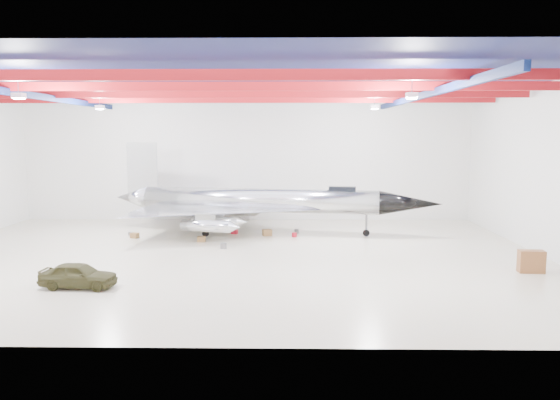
{
  "coord_description": "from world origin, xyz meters",
  "views": [
    {
      "loc": [
        3.81,
        -34.02,
        7.76
      ],
      "look_at": [
        3.22,
        2.0,
        3.38
      ],
      "focal_mm": 35.0,
      "sensor_mm": 36.0,
      "label": 1
    }
  ],
  "objects": [
    {
      "name": "wall_right",
      "position": [
        20.0,
        0.0,
        5.5
      ],
      "size": [
        0.0,
        30.0,
        30.0
      ],
      "primitive_type": "plane",
      "rotation": [
        1.57,
        0.0,
        -1.57
      ],
      "color": "silver",
      "rests_on": "floor"
    },
    {
      "name": "crate_small",
      "position": [
        -8.29,
        6.99,
        0.13
      ],
      "size": [
        0.47,
        0.43,
        0.26
      ],
      "primitive_type": "cube",
      "rotation": [
        0.0,
        0.0,
        -0.43
      ],
      "color": "#59595B",
      "rests_on": "floor"
    },
    {
      "name": "crate_ply",
      "position": [
        -7.75,
        5.99,
        0.2
      ],
      "size": [
        0.68,
        0.61,
        0.39
      ],
      "primitive_type": "cube",
      "rotation": [
        0.0,
        0.0,
        -0.34
      ],
      "color": "olive",
      "rests_on": "floor"
    },
    {
      "name": "wall_back",
      "position": [
        0.0,
        15.0,
        5.5
      ],
      "size": [
        40.0,
        0.0,
        40.0
      ],
      "primitive_type": "plane",
      "rotation": [
        1.57,
        0.0,
        0.0
      ],
      "color": "silver",
      "rests_on": "floor"
    },
    {
      "name": "jet_aircraft",
      "position": [
        1.45,
        8.33,
        2.32
      ],
      "size": [
        25.84,
        16.99,
        7.07
      ],
      "rotation": [
        0.0,
        0.0,
        -0.16
      ],
      "color": "silver",
      "rests_on": "floor"
    },
    {
      "name": "spares_box",
      "position": [
        4.43,
        8.3,
        0.16
      ],
      "size": [
        0.42,
        0.42,
        0.31
      ],
      "primitive_type": "cylinder",
      "rotation": [
        0.0,
        0.0,
        0.24
      ],
      "color": "#59595B",
      "rests_on": "floor"
    },
    {
      "name": "engine_drum",
      "position": [
        -0.63,
        2.3,
        0.19
      ],
      "size": [
        0.53,
        0.53,
        0.39
      ],
      "primitive_type": "cylinder",
      "rotation": [
        0.0,
        0.0,
        0.26
      ],
      "color": "#59595B",
      "rests_on": "floor"
    },
    {
      "name": "jeep",
      "position": [
        -6.85,
        -7.28,
        0.65
      ],
      "size": [
        3.93,
        1.79,
        1.31
      ],
      "primitive_type": "imported",
      "rotation": [
        0.0,
        0.0,
        1.51
      ],
      "color": "#3A381D",
      "rests_on": "floor"
    },
    {
      "name": "desk",
      "position": [
        17.44,
        -3.83,
        0.63
      ],
      "size": [
        1.44,
        0.82,
        1.26
      ],
      "primitive_type": "cube",
      "rotation": [
        0.0,
        0.0,
        -0.09
      ],
      "color": "brown",
      "rests_on": "floor"
    },
    {
      "name": "parts_bin",
      "position": [
        2.14,
        7.12,
        0.23
      ],
      "size": [
        0.8,
        0.72,
        0.47
      ],
      "primitive_type": "cube",
      "rotation": [
        0.0,
        0.0,
        0.32
      ],
      "color": "olive",
      "rests_on": "floor"
    },
    {
      "name": "floor",
      "position": [
        0.0,
        0.0,
        0.0
      ],
      "size": [
        40.0,
        40.0,
        0.0
      ],
      "primitive_type": "plane",
      "color": "beige",
      "rests_on": "ground"
    },
    {
      "name": "oil_barrel",
      "position": [
        -2.51,
        4.64,
        0.19
      ],
      "size": [
        0.56,
        0.45,
        0.39
      ],
      "primitive_type": "cube",
      "rotation": [
        0.0,
        0.0,
        -0.01
      ],
      "color": "olive",
      "rests_on": "floor"
    },
    {
      "name": "ceiling",
      "position": [
        0.0,
        0.0,
        11.0
      ],
      "size": [
        40.0,
        40.0,
        0.0
      ],
      "primitive_type": "plane",
      "rotation": [
        3.14,
        0.0,
        0.0
      ],
      "color": "#0A0F38",
      "rests_on": "wall_back"
    },
    {
      "name": "ceiling_structure",
      "position": [
        0.0,
        0.0,
        10.32
      ],
      "size": [
        39.5,
        29.5,
        1.08
      ],
      "color": "maroon",
      "rests_on": "ceiling"
    },
    {
      "name": "toolbox_red",
      "position": [
        -0.44,
        7.85,
        0.16
      ],
      "size": [
        0.56,
        0.49,
        0.33
      ],
      "primitive_type": "cube",
      "rotation": [
        0.0,
        0.0,
        -0.28
      ],
      "color": "#A71020",
      "rests_on": "floor"
    },
    {
      "name": "tool_chest",
      "position": [
        4.22,
        6.58,
        0.17
      ],
      "size": [
        0.41,
        0.41,
        0.34
      ],
      "primitive_type": "cylinder",
      "rotation": [
        0.0,
        0.0,
        -0.1
      ],
      "color": "#A71020",
      "rests_on": "floor"
    }
  ]
}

